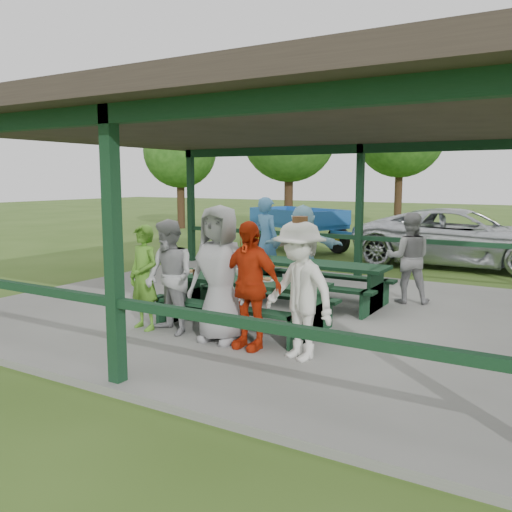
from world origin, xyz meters
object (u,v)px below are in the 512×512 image
Objects in this scene: contestant_red at (249,285)px; spectator_grey at (409,258)px; picnic_table_near at (244,296)px; picnic_table_far at (317,278)px; spectator_blue at (267,240)px; contestant_green at (144,277)px; contestant_grey_left at (170,277)px; spectator_lblue at (303,248)px; contestant_grey_mid at (220,274)px; farm_trailer at (298,229)px; pickup_truck at (462,238)px; contestant_white_fedora at (299,290)px.

contestant_red is 3.91m from spectator_grey.
picnic_table_near is 1.02× the size of picnic_table_far.
spectator_grey is (3.14, -0.32, -0.10)m from spectator_blue.
contestant_green is 4.11m from spectator_blue.
spectator_blue reaches higher than contestant_grey_left.
spectator_lblue is at bearing 127.84° from picnic_table_far.
spectator_lblue is at bearing 97.50° from contestant_grey_mid.
contestant_red is at bearing 55.20° from spectator_grey.
picnic_table_far is 7.73m from farm_trailer.
spectator_blue is 5.98m from pickup_truck.
spectator_blue is at bearing 118.17° from contestant_grey_left.
picnic_table_near is 1.17m from contestant_grey_left.
spectator_lblue is at bearing 98.93° from picnic_table_near.
contestant_white_fedora reaches higher than picnic_table_far.
spectator_grey is at bearing 34.07° from picnic_table_far.
contestant_white_fedora is at bearing 17.00° from contestant_grey_left.
spectator_lblue reaches higher than contestant_grey_left.
contestant_grey_left reaches higher than farm_trailer.
spectator_grey reaches higher than pickup_truck.
picnic_table_near is 1.50× the size of spectator_lblue.
spectator_blue reaches higher than picnic_table_far.
contestant_grey_mid reaches higher than picnic_table_far.
spectator_lblue reaches higher than picnic_table_far.
contestant_red is at bearing 136.34° from spectator_blue.
spectator_blue is at bearing 144.12° from contestant_white_fedora.
spectator_blue is (-0.24, 4.10, 0.14)m from contestant_green.
contestant_grey_left is 0.40× the size of farm_trailer.
spectator_blue reaches higher than pickup_truck.
spectator_lblue reaches higher than contestant_red.
contestant_green is 0.28× the size of pickup_truck.
pickup_truck is (1.61, 8.37, 0.20)m from picnic_table_near.
contestant_red is at bearing -54.55° from picnic_table_near.
picnic_table_near is 0.47× the size of pickup_truck.
contestant_grey_left reaches higher than spectator_grey.
contestant_red is 0.77m from contestant_white_fedora.
contestant_green is 0.91× the size of spectator_lblue.
picnic_table_far is at bearing 166.86° from pickup_truck.
picnic_table_near is 3.40m from spectator_grey.
contestant_grey_mid reaches higher than pickup_truck.
contestant_green is 3.88m from spectator_lblue.
picnic_table_far is at bearing 81.94° from picnic_table_near.
farm_trailer is at bearing 123.83° from contestant_grey_left.
spectator_blue is at bearing -46.41° from farm_trailer.
contestant_green is at bearing -145.73° from picnic_table_near.
contestant_red is at bearing 11.61° from contestant_green.
pickup_truck is (1.52, 9.15, -0.27)m from contestant_grey_mid.
spectator_lblue is at bearing 103.94° from contestant_grey_left.
contestant_white_fedora reaches higher than contestant_red.
contestant_white_fedora is 3.83m from spectator_grey.
picnic_table_far is 3.23m from contestant_green.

